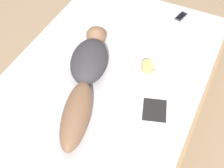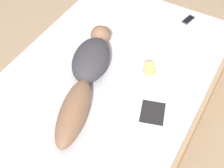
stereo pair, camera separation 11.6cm
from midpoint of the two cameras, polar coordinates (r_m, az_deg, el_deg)
name	(u,v)px [view 1 (the left image)]	position (r m, az deg, el deg)	size (l,w,h in m)	color
ground_plane	(110,105)	(3.10, -1.54, -3.98)	(12.00, 12.00, 0.00)	#9E8466
bed	(109,89)	(2.89, -1.64, -0.92)	(1.66, 2.33, 0.53)	tan
person	(86,73)	(2.54, -6.02, 1.90)	(0.58, 1.28, 0.21)	brown
open_magazine	(137,108)	(2.42, 3.26, -4.50)	(0.63, 0.46, 0.01)	silver
coffee_mug	(147,67)	(2.65, 5.24, 3.13)	(0.12, 0.09, 0.09)	tan
cell_phone	(181,16)	(3.28, 11.51, 12.02)	(0.10, 0.16, 0.01)	#333842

